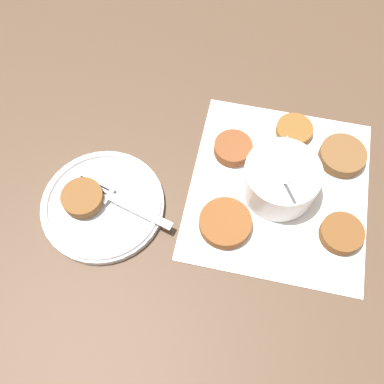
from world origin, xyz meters
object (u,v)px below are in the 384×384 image
at_px(serving_plate, 103,205).
at_px(fork, 111,197).
at_px(fritter_on_plate, 82,198).
at_px(sauce_bowl, 280,180).

height_order(serving_plate, fork, fork).
relative_size(fritter_on_plate, fork, 0.37).
bearing_deg(sauce_bowl, fork, 106.05).
relative_size(sauce_bowl, serving_plate, 0.67).
distance_m(sauce_bowl, serving_plate, 0.27).
relative_size(sauce_bowl, fritter_on_plate, 2.01).
height_order(fritter_on_plate, fork, fritter_on_plate).
relative_size(sauce_bowl, fork, 0.74).
bearing_deg(fritter_on_plate, sauce_bowl, -73.97).
bearing_deg(serving_plate, fritter_on_plate, 93.18).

